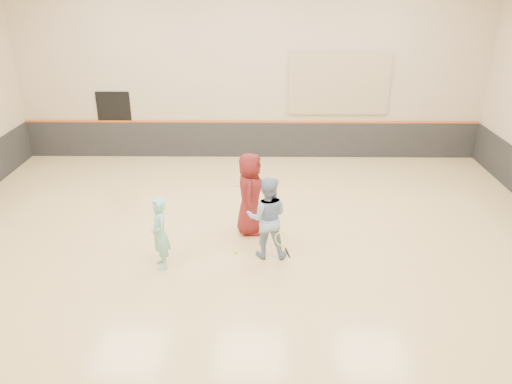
{
  "coord_description": "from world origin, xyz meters",
  "views": [
    {
      "loc": [
        0.35,
        -9.96,
        5.73
      ],
      "look_at": [
        0.22,
        0.4,
        1.15
      ],
      "focal_mm": 35.0,
      "sensor_mm": 36.0,
      "label": 1
    }
  ],
  "objects_px": {
    "girl": "(160,233)",
    "instructor": "(267,218)",
    "spare_racket": "(256,184)",
    "young_man": "(250,194)"
  },
  "relations": [
    {
      "from": "instructor",
      "to": "girl",
      "type": "bearing_deg",
      "value": 14.57
    },
    {
      "from": "girl",
      "to": "instructor",
      "type": "relative_size",
      "value": 0.85
    },
    {
      "from": "girl",
      "to": "instructor",
      "type": "distance_m",
      "value": 2.28
    },
    {
      "from": "girl",
      "to": "spare_racket",
      "type": "xyz_separation_m",
      "value": [
        1.93,
        4.37,
        -0.74
      ]
    },
    {
      "from": "spare_racket",
      "to": "girl",
      "type": "bearing_deg",
      "value": -113.81
    },
    {
      "from": "young_man",
      "to": "spare_racket",
      "type": "height_order",
      "value": "young_man"
    },
    {
      "from": "girl",
      "to": "spare_racket",
      "type": "bearing_deg",
      "value": 131.34
    },
    {
      "from": "girl",
      "to": "instructor",
      "type": "height_order",
      "value": "instructor"
    },
    {
      "from": "girl",
      "to": "spare_racket",
      "type": "relative_size",
      "value": 2.17
    },
    {
      "from": "instructor",
      "to": "spare_racket",
      "type": "xyz_separation_m",
      "value": [
        -0.29,
        3.89,
        -0.88
      ]
    }
  ]
}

